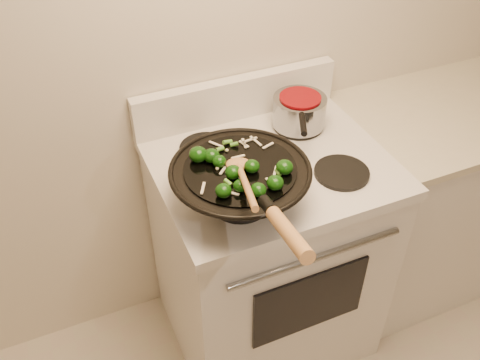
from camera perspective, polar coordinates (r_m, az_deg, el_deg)
name	(u,v)px	position (r m, az deg, el deg)	size (l,w,h in m)	color
stove	(267,252)	(2.10, 2.89, -7.70)	(0.78, 0.67, 1.08)	white
counter_unit	(420,199)	(2.47, 18.64, -1.95)	(0.88, 0.62, 0.91)	white
wok	(241,184)	(1.57, 0.08, -0.41)	(0.42, 0.69, 0.27)	black
stirfry	(238,170)	(1.51, -0.22, 1.07)	(0.29, 0.30, 0.05)	#0D3708
wooden_spoon	(242,175)	(1.46, 0.26, 0.49)	(0.13, 0.33, 0.11)	#AF7B45
saucepan	(299,111)	(1.93, 6.34, 7.36)	(0.19, 0.29, 0.11)	gray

